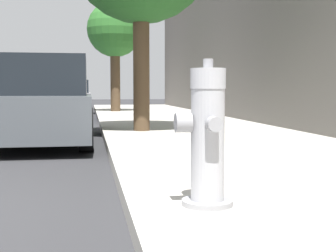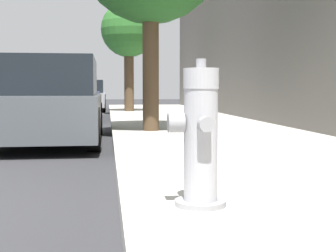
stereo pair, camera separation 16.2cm
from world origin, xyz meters
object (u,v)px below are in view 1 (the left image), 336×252
parked_car_near (36,103)px  street_tree_far (115,31)px  fire_hydrant (207,138)px  parked_car_far (68,96)px  parked_car_mid (57,98)px

parked_car_near → street_tree_far: bearing=78.2°
fire_hydrant → street_tree_far: 13.69m
fire_hydrant → parked_car_near: (-1.60, 5.01, 0.10)m
fire_hydrant → parked_car_far: 16.99m
fire_hydrant → parked_car_near: 5.26m
parked_car_far → parked_car_near: bearing=-90.1°
fire_hydrant → parked_car_mid: size_ratio=0.22×
street_tree_far → parked_car_far: bearing=117.1°
parked_car_far → street_tree_far: street_tree_far is taller
parked_car_near → parked_car_mid: parked_car_near is taller
parked_car_near → parked_car_mid: size_ratio=0.93×
parked_car_near → parked_car_far: parked_car_near is taller
parked_car_near → street_tree_far: street_tree_far is taller
fire_hydrant → parked_car_near: bearing=107.7°
parked_car_mid → street_tree_far: size_ratio=1.13×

